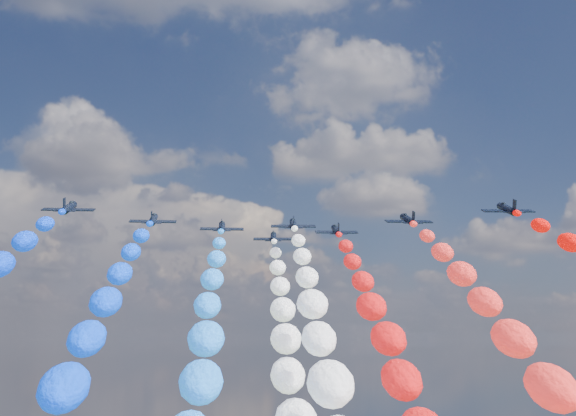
{
  "coord_description": "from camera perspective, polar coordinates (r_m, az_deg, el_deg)",
  "views": [
    {
      "loc": [
        -6.8,
        -127.61,
        84.04
      ],
      "look_at": [
        0.0,
        4.0,
        106.8
      ],
      "focal_mm": 47.64,
      "sensor_mm": 36.0,
      "label": 1
    }
  ],
  "objects": [
    {
      "name": "jet_0",
      "position": [
        126.56,
        -16.02,
        0.03
      ],
      "size": [
        8.54,
        11.4,
        5.59
      ],
      "primitive_type": null,
      "rotation": [
        0.31,
        0.0,
        0.04
      ],
      "color": "black"
    },
    {
      "name": "jet_1",
      "position": [
        135.84,
        -10.03,
        -0.86
      ],
      "size": [
        8.69,
        11.5,
        5.59
      ],
      "primitive_type": null,
      "rotation": [
        0.31,
        0.0,
        0.05
      ],
      "color": "black"
    },
    {
      "name": "jet_2",
      "position": [
        143.4,
        -4.96,
        -1.44
      ],
      "size": [
        8.42,
        11.31,
        5.59
      ],
      "primitive_type": null,
      "rotation": [
        0.31,
        0.0,
        0.03
      ],
      "color": "black"
    },
    {
      "name": "jet_3",
      "position": [
        139.41,
        0.38,
        -1.23
      ],
      "size": [
        8.5,
        11.37,
        5.59
      ],
      "primitive_type": null,
      "rotation": [
        0.31,
        0.0,
        -0.04
      ],
      "color": "black"
    },
    {
      "name": "jet_4",
      "position": [
        157.16,
        -1.1,
        -2.21
      ],
      "size": [
        8.56,
        11.41,
        5.59
      ],
      "primitive_type": null,
      "rotation": [
        0.31,
        0.0,
        -0.04
      ],
      "color": "black"
    },
    {
      "name": "jet_5",
      "position": [
        147.38,
        3.61,
        -1.68
      ],
      "size": [
        8.1,
        11.08,
        5.59
      ],
      "primitive_type": null,
      "rotation": [
        0.31,
        0.0,
        0.0
      ],
      "color": "black"
    },
    {
      "name": "jet_6",
      "position": [
        135.55,
        8.94,
        -0.87
      ],
      "size": [
        8.51,
        11.37,
        5.59
      ],
      "primitive_type": null,
      "rotation": [
        0.31,
        0.0,
        0.04
      ],
      "color": "black"
    },
    {
      "name": "jet_7",
      "position": [
        127.89,
        16.03,
        -0.07
      ],
      "size": [
        8.45,
        11.33,
        5.59
      ],
      "primitive_type": null,
      "rotation": [
        0.31,
        0.0,
        -0.03
      ],
      "color": "black"
    }
  ]
}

